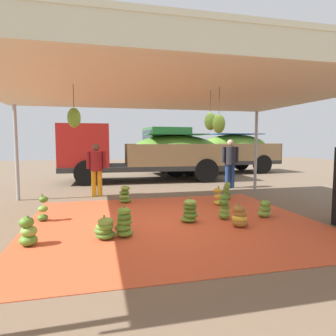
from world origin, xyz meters
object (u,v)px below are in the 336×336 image
banana_bunch_0 (124,223)px  banana_bunch_8 (125,195)px  banana_bunch_7 (224,207)px  worker_0 (96,166)px  banana_bunch_9 (105,229)px  cargo_truck_main (142,152)px  cargo_truck_far (210,149)px  banana_bunch_3 (240,217)px  banana_bunch_1 (28,232)px  banana_bunch_2 (265,209)px  banana_bunch_10 (227,191)px  banana_bunch_4 (218,197)px  banana_bunch_6 (43,210)px  worker_1 (230,160)px  banana_bunch_5 (190,211)px

banana_bunch_0 → banana_bunch_8: bearing=84.5°
banana_bunch_7 → worker_0: bearing=128.0°
banana_bunch_7 → banana_bunch_9: size_ratio=1.25×
cargo_truck_main → cargo_truck_far: size_ratio=0.97×
banana_bunch_3 → banana_bunch_1: bearing=-177.1°
banana_bunch_2 → banana_bunch_10: size_ratio=0.77×
banana_bunch_0 → banana_bunch_7: size_ratio=0.98×
banana_bunch_0 → cargo_truck_main: bearing=79.2°
banana_bunch_1 → banana_bunch_2: size_ratio=1.18×
banana_bunch_4 → banana_bunch_7: (-0.44, -1.38, 0.04)m
banana_bunch_2 → banana_bunch_6: bearing=170.4°
banana_bunch_4 → cargo_truck_far: (2.77, 7.67, 1.07)m
banana_bunch_3 → worker_1: worker_1 is taller
banana_bunch_10 → worker_0: size_ratio=0.34×
banana_bunch_1 → banana_bunch_5: banana_bunch_5 is taller
banana_bunch_3 → banana_bunch_5: (-0.87, 0.54, 0.03)m
banana_bunch_0 → worker_1: bearing=47.9°
banana_bunch_8 → banana_bunch_9: banana_bunch_8 is taller
banana_bunch_4 → banana_bunch_9: 3.71m
banana_bunch_2 → cargo_truck_far: cargo_truck_far is taller
banana_bunch_3 → banana_bunch_5: bearing=148.0°
banana_bunch_2 → banana_bunch_3: 1.04m
banana_bunch_2 → banana_bunch_3: bearing=-148.8°
banana_bunch_0 → cargo_truck_far: (5.46, 9.74, 1.04)m
banana_bunch_9 → worker_1: (4.61, 4.80, 0.85)m
banana_bunch_10 → worker_0: (-3.71, 1.45, 0.71)m
cargo_truck_main → worker_0: size_ratio=4.37×
banana_bunch_0 → banana_bunch_6: bearing=138.2°
banana_bunch_9 → cargo_truck_far: 11.45m
banana_bunch_5 → worker_0: worker_0 is taller
banana_bunch_2 → banana_bunch_3: (-0.89, -0.54, 0.02)m
banana_bunch_5 → cargo_truck_far: bearing=66.1°
banana_bunch_8 → banana_bunch_10: banana_bunch_10 is taller
banana_bunch_5 → cargo_truck_far: 10.03m
banana_bunch_1 → worker_1: (5.83, 4.85, 0.81)m
banana_bunch_8 → worker_0: 1.62m
banana_bunch_0 → banana_bunch_7: bearing=17.3°
banana_bunch_8 → cargo_truck_far: (5.18, 6.79, 1.06)m
banana_bunch_1 → worker_0: bearing=75.8°
banana_bunch_1 → cargo_truck_far: cargo_truck_far is taller
banana_bunch_10 → banana_bunch_9: bearing=-141.9°
banana_bunch_7 → worker_0: worker_0 is taller
banana_bunch_3 → banana_bunch_6: (-3.89, 1.35, 0.05)m
banana_bunch_2 → cargo_truck_main: 7.21m
worker_0 → worker_1: size_ratio=0.92×
banana_bunch_5 → banana_bunch_2: bearing=-0.1°
banana_bunch_7 → banana_bunch_0: bearing=-162.7°
banana_bunch_5 → banana_bunch_6: 3.12m
worker_0 → worker_1: bearing=6.6°
banana_bunch_4 → banana_bunch_9: bearing=-144.7°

